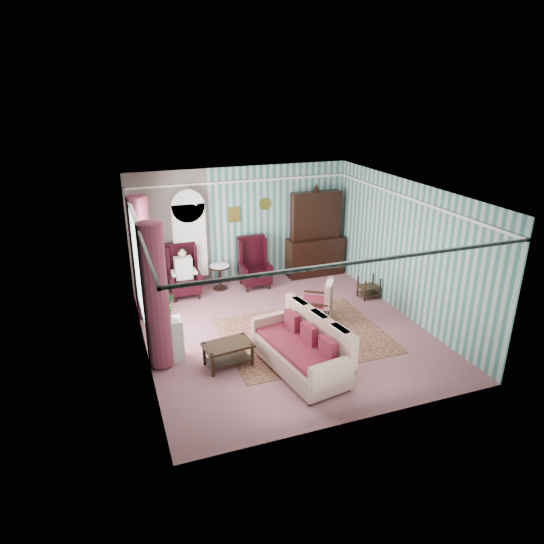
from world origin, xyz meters
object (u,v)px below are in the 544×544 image
object	(u,v)px
plant_stand	(167,340)
floral_armchair	(316,299)
seated_woman	(184,273)
sofa	(300,347)
wingback_right	(255,263)
bookcase	(190,246)
dresser_hutch	(316,231)
wingback_left	(184,272)
coffee_table	(228,354)
round_side_table	(220,277)
nest_table	(369,287)

from	to	relation	value
plant_stand	floral_armchair	world-z (taller)	floral_armchair
seated_woman	floral_armchair	world-z (taller)	seated_woman
seated_woman	sofa	distance (m)	4.11
wingback_right	bookcase	bearing A→B (deg)	165.43
wingback_right	dresser_hutch	bearing A→B (deg)	8.77
seated_woman	sofa	xyz separation A→B (m)	(1.31, -3.89, -0.13)
wingback_left	wingback_right	distance (m)	1.75
plant_stand	coffee_table	size ratio (longest dim) A/B	0.94
plant_stand	floral_armchair	size ratio (longest dim) A/B	0.81
dresser_hutch	sofa	xyz separation A→B (m)	(-2.19, -4.16, -0.72)
bookcase	plant_stand	bearing A→B (deg)	-108.49
round_side_table	seated_woman	bearing A→B (deg)	-170.54
bookcase	floral_armchair	xyz separation A→B (m)	(2.15, -2.57, -0.63)
round_side_table	dresser_hutch	bearing A→B (deg)	2.64
bookcase	wingback_left	xyz separation A→B (m)	(-0.25, -0.39, -0.50)
plant_stand	sofa	xyz separation A→B (m)	(2.11, -1.14, 0.06)
wingback_right	wingback_left	bearing A→B (deg)	180.00
seated_woman	round_side_table	xyz separation A→B (m)	(0.90, 0.15, -0.29)
round_side_table	plant_stand	distance (m)	3.36
sofa	nest_table	bearing A→B (deg)	-59.22
wingback_left	floral_armchair	world-z (taller)	wingback_left
wingback_left	round_side_table	size ratio (longest dim) A/B	2.08
nest_table	coffee_table	size ratio (longest dim) A/B	0.63
wingback_left	sofa	distance (m)	4.11
bookcase	sofa	xyz separation A→B (m)	(1.06, -4.28, -0.66)
round_side_table	coffee_table	bearing A→B (deg)	-101.75
dresser_hutch	nest_table	xyz separation A→B (m)	(0.57, -1.82, -0.91)
wingback_left	seated_woman	size ratio (longest dim) A/B	1.06
bookcase	round_side_table	size ratio (longest dim) A/B	3.73
wingback_right	seated_woman	world-z (taller)	wingback_right
plant_stand	coffee_table	xyz separation A→B (m)	(0.98, -0.55, -0.18)
bookcase	wingback_right	size ratio (longest dim) A/B	1.79
plant_stand	sofa	size ratio (longest dim) A/B	0.39
bookcase	coffee_table	distance (m)	3.80
seated_woman	round_side_table	size ratio (longest dim) A/B	1.97
plant_stand	round_side_table	bearing A→B (deg)	59.62
nest_table	plant_stand	bearing A→B (deg)	-166.16
dresser_hutch	floral_armchair	size ratio (longest dim) A/B	2.40
floral_armchair	wingback_right	bearing A→B (deg)	49.80
wingback_left	floral_armchair	xyz separation A→B (m)	(2.40, -2.18, -0.13)
nest_table	plant_stand	distance (m)	5.02
dresser_hutch	nest_table	distance (m)	2.11
sofa	coffee_table	world-z (taller)	sofa
round_side_table	plant_stand	size ratio (longest dim) A/B	0.75
wingback_right	sofa	size ratio (longest dim) A/B	0.60
sofa	floral_armchair	xyz separation A→B (m)	(1.09, 1.72, 0.03)
sofa	floral_armchair	bearing A→B (deg)	-42.03
bookcase	round_side_table	bearing A→B (deg)	-20.27
wingback_left	round_side_table	xyz separation A→B (m)	(0.90, 0.15, -0.33)
wingback_left	sofa	xyz separation A→B (m)	(1.31, -3.89, -0.16)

